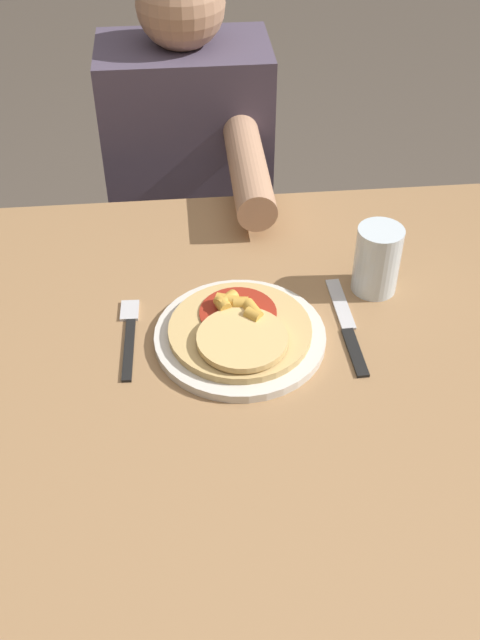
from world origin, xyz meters
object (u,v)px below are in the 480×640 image
(knife, at_px, (347,327))
(pizza, at_px, (240,329))
(fork, at_px, (129,333))
(person_diner, at_px, (191,185))
(dining_table, at_px, (234,419))
(plate, at_px, (240,337))
(drinking_glass, at_px, (377,260))

(knife, bearing_deg, pizza, -175.18)
(pizza, bearing_deg, fork, 169.16)
(knife, height_order, person_diner, person_diner)
(knife, bearing_deg, fork, 176.94)
(dining_table, height_order, person_diner, person_diner)
(plate, distance_m, fork, 0.17)
(pizza, distance_m, drinking_glass, 0.25)
(person_diner, bearing_deg, dining_table, -87.30)
(dining_table, height_order, drinking_glass, drinking_glass)
(fork, bearing_deg, plate, -9.93)
(pizza, height_order, fork, pizza)
(dining_table, xyz_separation_m, knife, (0.18, 0.07, 0.11))
(dining_table, height_order, plate, plate)
(plate, distance_m, pizza, 0.02)
(fork, bearing_deg, dining_table, -30.34)
(pizza, relative_size, person_diner, 0.19)
(plate, height_order, person_diner, person_diner)
(pizza, relative_size, fork, 1.21)
(plate, xyz_separation_m, person_diner, (-0.05, 0.65, -0.13))
(knife, xyz_separation_m, drinking_glass, (0.06, 0.09, 0.05))
(fork, distance_m, person_diner, 0.64)
(plate, height_order, drinking_glass, drinking_glass)
(drinking_glass, height_order, person_diner, person_diner)
(pizza, relative_size, knife, 0.96)
(fork, height_order, knife, same)
(dining_table, relative_size, person_diner, 1.09)
(plate, xyz_separation_m, drinking_glass, (0.23, 0.10, 0.05))
(plate, xyz_separation_m, pizza, (-0.00, -0.00, 0.02))
(fork, height_order, person_diner, person_diner)
(fork, height_order, drinking_glass, drinking_glass)
(pizza, distance_m, knife, 0.17)
(knife, bearing_deg, dining_table, -158.74)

